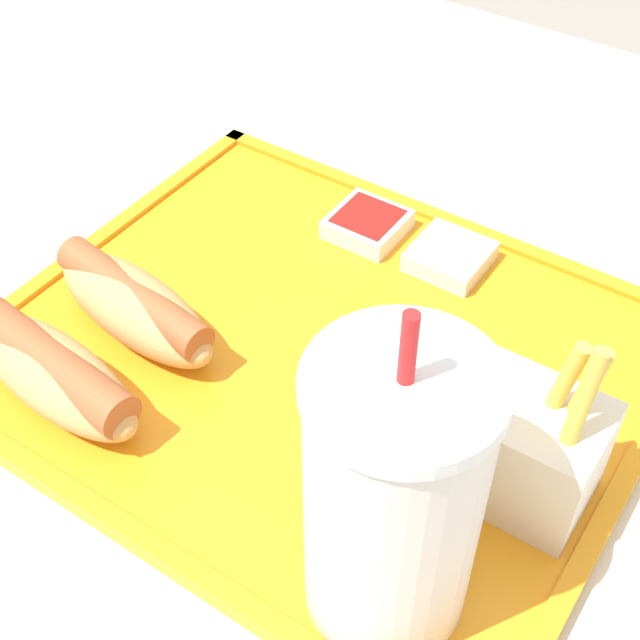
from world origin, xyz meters
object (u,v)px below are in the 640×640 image
Objects in this scene: hot_dog_far at (54,372)px; fries_carton at (530,448)px; hot_dog_near at (134,305)px; soda_cup at (393,499)px; sauce_cup_ketchup at (368,223)px; sauce_cup_mayo at (450,256)px.

fries_carton is (-0.26, -0.10, 0.01)m from hot_dog_far.
hot_dog_near is 1.16× the size of fries_carton.
hot_dog_far is at bearing 0.04° from soda_cup.
fries_carton is 0.24m from sauce_cup_ketchup.
soda_cup is 1.57× the size of fries_carton.
hot_dog_far is 0.25m from sauce_cup_ketchup.
soda_cup reaches higher than sauce_cup_ketchup.
fries_carton is 2.42× the size of sauce_cup_ketchup.
hot_dog_far reaches higher than hot_dog_near.
sauce_cup_ketchup is (-0.07, -0.24, -0.02)m from hot_dog_far.
hot_dog_near is (0.00, -0.07, -0.00)m from hot_dog_far.
sauce_cup_mayo is at bearing -178.68° from sauce_cup_ketchup.
hot_dog_near is 0.22m from sauce_cup_mayo.
soda_cup is 0.24m from hot_dog_far.
hot_dog_far is at bearing 73.78° from sauce_cup_ketchup.
hot_dog_near is at bearing -90.00° from hot_dog_far.
sauce_cup_mayo is 1.00× the size of sauce_cup_ketchup.
soda_cup is at bearing 163.09° from hot_dog_near.
soda_cup is 3.79× the size of sauce_cup_mayo.
hot_dog_far is at bearing 60.44° from sauce_cup_mayo.
hot_dog_near is 0.26m from fries_carton.
soda_cup is 1.35× the size of hot_dog_near.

